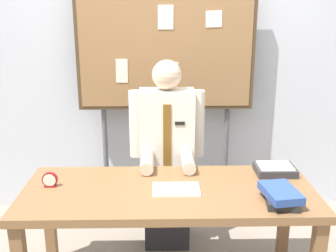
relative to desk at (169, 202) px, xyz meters
name	(u,v)px	position (x,y,z in m)	size (l,w,h in m)	color
back_wall	(165,61)	(0.00, 1.27, 0.70)	(6.40, 0.08, 2.70)	silver
desk	(169,202)	(0.00, 0.00, 0.00)	(1.79, 0.73, 0.73)	brown
person	(167,162)	(0.00, 0.58, 0.03)	(0.55, 0.56, 1.45)	#2D2D33
bulletin_board	(166,48)	(0.00, 1.06, 0.83)	(1.46, 0.09, 2.04)	#4C3823
book_stack	(281,195)	(0.63, -0.19, 0.13)	(0.22, 0.30, 0.09)	#262626
open_notebook	(176,189)	(0.05, -0.02, 0.09)	(0.29, 0.19, 0.01)	silver
desk_clock	(50,180)	(-0.73, 0.05, 0.13)	(0.10, 0.04, 0.10)	maroon
paper_tray	(275,169)	(0.72, 0.23, 0.12)	(0.26, 0.20, 0.06)	#333338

